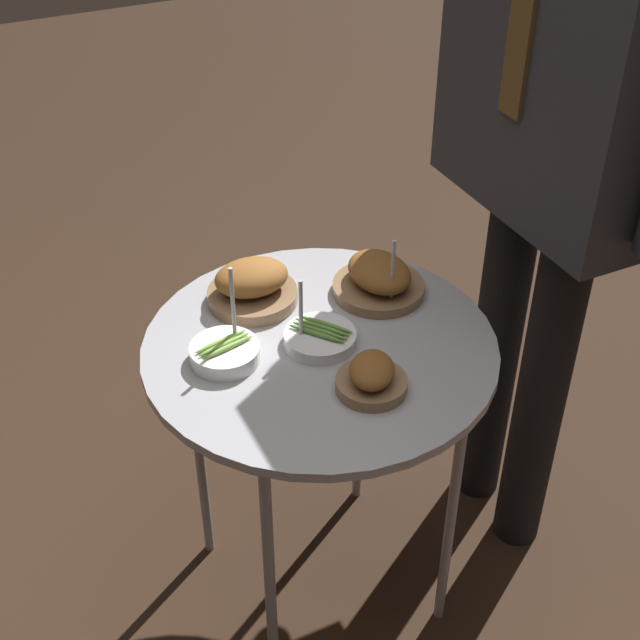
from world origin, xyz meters
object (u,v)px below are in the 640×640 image
Objects in this scene: bowl_roast_center at (379,279)px; bowl_asparagus_mid_left at (225,352)px; bowl_asparagus_near_rim at (321,335)px; bowl_roast_front_center at (372,377)px; bowl_roast_far_rim at (252,286)px; serving_cart at (320,366)px; waiter_figure at (568,85)px.

bowl_roast_center is 0.33m from bowl_asparagus_mid_left.
bowl_roast_center is (-0.09, 0.16, 0.02)m from bowl_asparagus_near_rim.
bowl_roast_front_center is at bearing -31.10° from bowl_roast_center.
bowl_roast_far_rim is 1.00× the size of bowl_asparagus_mid_left.
waiter_figure is (-0.01, 0.46, 0.43)m from serving_cart.
bowl_asparagus_near_rim is at bearing -172.72° from bowl_roast_front_center.
waiter_figure is at bearing 90.95° from bowl_asparagus_near_rim.
bowl_roast_front_center is at bearing 7.28° from bowl_asparagus_near_rim.
bowl_asparagus_mid_left is at bearing -37.50° from bowl_roast_far_rim.
bowl_roast_front_center is 0.32m from bowl_roast_far_rim.
bowl_roast_far_rim is 0.64m from waiter_figure.
waiter_figure reaches higher than bowl_roast_far_rim.
waiter_figure is at bearing 73.46° from bowl_roast_far_rim.
bowl_roast_far_rim is at bearing 142.50° from bowl_asparagus_mid_left.
bowl_asparagus_mid_left is at bearing -79.29° from bowl_roast_center.
bowl_asparagus_near_rim is 0.17m from bowl_roast_far_rim.
waiter_figure is (-0.01, 0.46, 0.37)m from bowl_asparagus_near_rim.
serving_cart is 3.81× the size of bowl_roast_center.
bowl_roast_far_rim is 0.23m from bowl_roast_center.
bowl_roast_center is at bearing 148.90° from bowl_roast_front_center.
waiter_figure reaches higher than bowl_asparagus_mid_left.
bowl_roast_center is at bearing 118.85° from serving_cart.
bowl_roast_front_center is 0.72× the size of bowl_roast_far_rim.
serving_cart is 0.06m from bowl_asparagus_near_rim.
serving_cart is 3.92× the size of bowl_asparagus_mid_left.
bowl_roast_front_center is at bearing 47.06° from bowl_asparagus_mid_left.
waiter_figure is at bearing 109.53° from bowl_roast_front_center.
waiter_figure reaches higher than serving_cart.
bowl_roast_center reaches higher than serving_cart.
bowl_roast_front_center is (0.14, 0.02, 0.08)m from serving_cart.
waiter_figure reaches higher than bowl_roast_front_center.
bowl_roast_far_rim is 0.17m from bowl_asparagus_mid_left.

